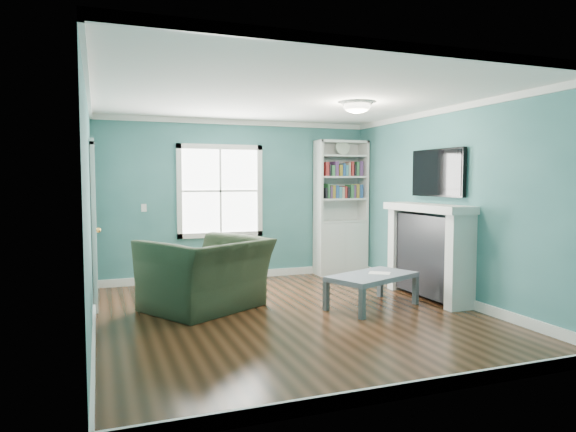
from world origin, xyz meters
name	(u,v)px	position (x,y,z in m)	size (l,w,h in m)	color
floor	(292,315)	(0.00, 0.00, 0.00)	(5.00, 5.00, 0.00)	black
room_walls	(293,184)	(0.00, 0.00, 1.58)	(5.00, 5.00, 5.00)	#316768
trim	(293,213)	(0.00, 0.00, 1.24)	(4.50, 5.00, 2.60)	white
window	(220,191)	(-0.30, 2.49, 1.45)	(1.40, 0.06, 1.50)	white
bookshelf	(341,221)	(1.77, 2.30, 0.92)	(0.90, 0.35, 2.31)	silver
fireplace	(429,252)	(2.08, 0.20, 0.64)	(0.44, 1.58, 1.30)	black
tv	(438,173)	(2.20, 0.20, 1.72)	(0.06, 1.10, 0.65)	black
door	(94,223)	(-2.22, 1.40, 1.07)	(0.12, 0.98, 2.17)	silver
ceiling_fixture	(357,106)	(0.90, 0.10, 2.55)	(0.38, 0.38, 0.15)	white
light_switch	(144,208)	(-1.50, 2.48, 1.20)	(0.08, 0.01, 0.12)	white
recliner	(206,262)	(-0.91, 0.67, 0.60)	(1.37, 0.89, 1.20)	black
coffee_table	(372,278)	(1.10, 0.03, 0.37)	(1.32, 1.03, 0.42)	#4C565B
paper_sheet	(379,273)	(1.23, 0.07, 0.43)	(0.21, 0.27, 0.00)	white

